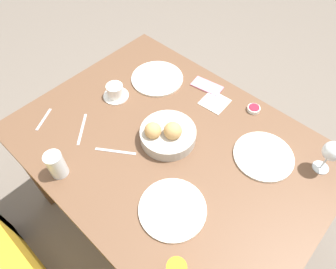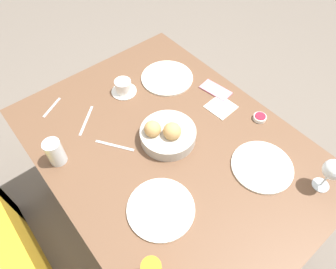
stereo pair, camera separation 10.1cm
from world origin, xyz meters
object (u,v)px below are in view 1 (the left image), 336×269
object	(u,v)px
knife_silver	(82,129)
napkin	(215,102)
cell_phone	(207,86)
coffee_cup	(115,92)
bread_basket	(167,134)
plate_far_center	(172,209)
plate_near_right	(157,78)
plate_near_left	(263,156)
water_tumbler	(56,165)
jam_bowl_berry	(254,109)
fork_silver	(116,151)
spoon_coffee	(44,119)
wine_glass	(332,152)

from	to	relation	value
knife_silver	napkin	xyz separation A→B (m)	(-0.33, -0.53, 0.00)
cell_phone	coffee_cup	bearing A→B (deg)	51.20
bread_basket	coffee_cup	size ratio (longest dim) A/B	1.94
plate_far_center	cell_phone	world-z (taller)	plate_far_center
plate_near_right	knife_silver	world-z (taller)	plate_near_right
bread_basket	plate_near_left	world-z (taller)	bread_basket
water_tumbler	coffee_cup	xyz separation A→B (m)	(0.16, -0.43, -0.03)
jam_bowl_berry	fork_silver	distance (m)	0.66
coffee_cup	cell_phone	size ratio (longest dim) A/B	0.76
water_tumbler	knife_silver	size ratio (longest dim) A/B	0.84
coffee_cup	spoon_coffee	size ratio (longest dim) A/B	1.02
water_tumbler	wine_glass	size ratio (longest dim) A/B	0.74
plate_near_left	cell_phone	distance (m)	0.46
plate_near_right	fork_silver	world-z (taller)	plate_near_right
plate_near_left	jam_bowl_berry	distance (m)	0.26
plate_far_center	jam_bowl_berry	distance (m)	0.62
water_tumbler	fork_silver	size ratio (longest dim) A/B	0.77
plate_far_center	fork_silver	distance (m)	0.35
plate_near_right	wine_glass	world-z (taller)	wine_glass
plate_near_right	knife_silver	size ratio (longest dim) A/B	1.90
plate_near_left	water_tumbler	bearing A→B (deg)	48.04
plate_near_left	water_tumbler	size ratio (longest dim) A/B	2.13
plate_near_right	plate_far_center	xyz separation A→B (m)	(-0.53, 0.47, 0.00)
bread_basket	coffee_cup	bearing A→B (deg)	-3.59
knife_silver	cell_phone	size ratio (longest dim) A/B	0.86
knife_silver	napkin	distance (m)	0.62
bread_basket	cell_phone	bearing A→B (deg)	-78.33
bread_basket	wine_glass	xyz separation A→B (m)	(-0.55, -0.31, 0.07)
fork_silver	knife_silver	xyz separation A→B (m)	(0.20, 0.02, 0.00)
coffee_cup	napkin	distance (m)	0.48
napkin	cell_phone	size ratio (longest dim) A/B	0.78
napkin	water_tumbler	bearing A→B (deg)	73.39
fork_silver	spoon_coffee	world-z (taller)	same
plate_far_center	spoon_coffee	size ratio (longest dim) A/B	2.09
bread_basket	spoon_coffee	world-z (taller)	bread_basket
bread_basket	wine_glass	size ratio (longest dim) A/B	1.52
plate_near_right	knife_silver	bearing A→B (deg)	87.94
plate_far_center	cell_phone	distance (m)	0.67
plate_near_right	fork_silver	size ratio (longest dim) A/B	1.74
bread_basket	jam_bowl_berry	xyz separation A→B (m)	(-0.18, -0.40, -0.03)
plate_near_left	water_tumbler	xyz separation A→B (m)	(0.55, 0.61, 0.05)
wine_glass	fork_silver	distance (m)	0.84
jam_bowl_berry	plate_near_right	bearing A→B (deg)	17.56
bread_basket	knife_silver	distance (m)	0.38
plate_near_left	plate_far_center	bearing A→B (deg)	74.40
coffee_cup	plate_near_right	bearing A→B (deg)	-105.31
napkin	plate_near_left	bearing A→B (deg)	161.84
plate_near_right	cell_phone	bearing A→B (deg)	-149.99
plate_far_center	fork_silver	bearing A→B (deg)	-4.66
coffee_cup	fork_silver	bearing A→B (deg)	138.53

